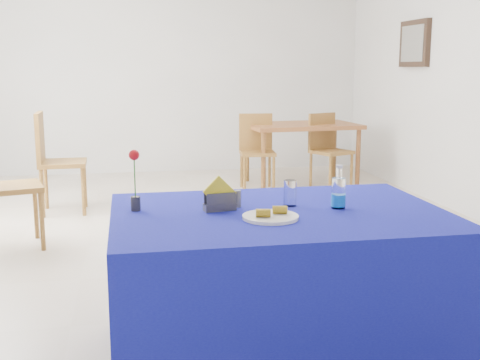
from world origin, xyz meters
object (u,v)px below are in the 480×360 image
object	(u,v)px
chair_bg_left	(257,146)
chair_win_b	(53,155)
water_bottle	(338,194)
plate	(270,217)
oak_table	(302,130)
chair_bg_right	(327,145)
blue_table	(278,285)

from	to	relation	value
chair_bg_left	chair_win_b	distance (m)	2.39
water_bottle	chair_bg_left	size ratio (longest dim) A/B	0.24
plate	oak_table	size ratio (longest dim) A/B	0.19
plate	chair_bg_right	xyz separation A→B (m)	(1.73, 4.26, -0.25)
chair_bg_left	blue_table	bearing A→B (deg)	-95.58
chair_bg_right	water_bottle	bearing A→B (deg)	-132.08
plate	chair_win_b	distance (m)	3.79
plate	chair_bg_left	xyz separation A→B (m)	(0.88, 4.34, -0.25)
oak_table	chair_bg_left	size ratio (longest dim) A/B	1.56
blue_table	chair_win_b	size ratio (longest dim) A/B	1.59
plate	water_bottle	size ratio (longest dim) A/B	1.21
chair_bg_left	chair_bg_right	distance (m)	0.85
chair_bg_left	chair_bg_right	size ratio (longest dim) A/B	1.00
blue_table	chair_win_b	xyz separation A→B (m)	(-1.44, 3.39, 0.20)
plate	blue_table	distance (m)	0.42
water_bottle	blue_table	bearing A→B (deg)	-179.76
oak_table	blue_table	bearing A→B (deg)	-107.86
blue_table	water_bottle	world-z (taller)	water_bottle
oak_table	chair_win_b	xyz separation A→B (m)	(-2.85, -0.99, -0.10)
blue_table	water_bottle	bearing A→B (deg)	0.24
plate	chair_bg_right	world-z (taller)	chair_bg_right
chair_win_b	chair_bg_left	bearing A→B (deg)	-71.71
blue_table	chair_bg_right	distance (m)	4.44
blue_table	chair_win_b	distance (m)	3.69
blue_table	chair_bg_left	xyz separation A→B (m)	(0.80, 4.20, 0.14)
chair_bg_right	chair_win_b	xyz separation A→B (m)	(-3.09, -0.73, 0.07)
chair_bg_left	chair_win_b	size ratio (longest dim) A/B	0.89
chair_bg_left	chair_bg_right	world-z (taller)	same
oak_table	water_bottle	bearing A→B (deg)	-104.24
plate	chair_bg_right	bearing A→B (deg)	67.89
chair_bg_left	chair_win_b	xyz separation A→B (m)	(-2.24, -0.81, 0.07)
water_bottle	oak_table	world-z (taller)	water_bottle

